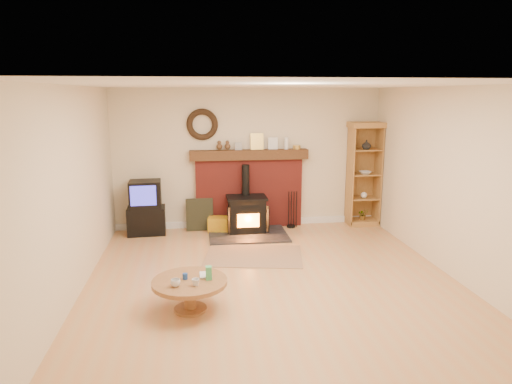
{
  "coord_description": "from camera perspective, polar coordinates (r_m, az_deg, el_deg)",
  "views": [
    {
      "loc": [
        -0.99,
        -5.7,
        2.5
      ],
      "look_at": [
        -0.09,
        1.0,
        1.04
      ],
      "focal_mm": 32.0,
      "sensor_mm": 36.0,
      "label": 1
    }
  ],
  "objects": [
    {
      "name": "room_shell",
      "position": [
        5.92,
        1.9,
        4.62
      ],
      "size": [
        5.02,
        5.52,
        2.61
      ],
      "color": "beige",
      "rests_on": "ground"
    },
    {
      "name": "leaning_painting",
      "position": [
        8.53,
        -7.06,
        -2.81
      ],
      "size": [
        0.5,
        0.13,
        0.6
      ],
      "primitive_type": "cube",
      "rotation": [
        -0.17,
        0.0,
        0.0
      ],
      "color": "black",
      "rests_on": "ground"
    },
    {
      "name": "fire_tools",
      "position": [
        8.71,
        4.48,
        -3.43
      ],
      "size": [
        0.19,
        0.16,
        0.7
      ],
      "color": "black",
      "rests_on": "ground"
    },
    {
      "name": "firelog_box",
      "position": [
        8.44,
        -4.45,
        -4.06
      ],
      "size": [
        0.48,
        0.35,
        0.28
      ],
      "primitive_type": "cube",
      "rotation": [
        0.0,
        0.0,
        -0.18
      ],
      "color": "#C5CE12",
      "rests_on": "ground"
    },
    {
      "name": "ground",
      "position": [
        6.3,
        2.09,
        -11.17
      ],
      "size": [
        5.5,
        5.5,
        0.0
      ],
      "primitive_type": "plane",
      "color": "tan",
      "rests_on": "ground"
    },
    {
      "name": "curio_cabinet",
      "position": [
        8.97,
        13.29,
        2.2
      ],
      "size": [
        0.63,
        0.46,
        1.98
      ],
      "color": "#976331",
      "rests_on": "ground"
    },
    {
      "name": "tv_unit",
      "position": [
        8.46,
        -13.59,
        -2.02
      ],
      "size": [
        0.69,
        0.5,
        0.98
      ],
      "color": "black",
      "rests_on": "ground"
    },
    {
      "name": "coffee_table",
      "position": [
        5.47,
        -8.27,
        -11.53
      ],
      "size": [
        0.88,
        0.88,
        0.54
      ],
      "color": "brown",
      "rests_on": "ground"
    },
    {
      "name": "chimney_breast",
      "position": [
        8.59,
        -0.86,
        0.82
      ],
      "size": [
        2.2,
        0.22,
        1.78
      ],
      "color": "maroon",
      "rests_on": "ground"
    },
    {
      "name": "wood_stove",
      "position": [
        8.31,
        -1.14,
        -2.97
      ],
      "size": [
        1.4,
        1.0,
        1.23
      ],
      "color": "black",
      "rests_on": "ground"
    },
    {
      "name": "area_rug",
      "position": [
        7.23,
        -0.3,
        -7.96
      ],
      "size": [
        1.66,
        1.28,
        0.01
      ],
      "primitive_type": "cube",
      "rotation": [
        0.0,
        0.0,
        -0.18
      ],
      "color": "brown",
      "rests_on": "ground"
    }
  ]
}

